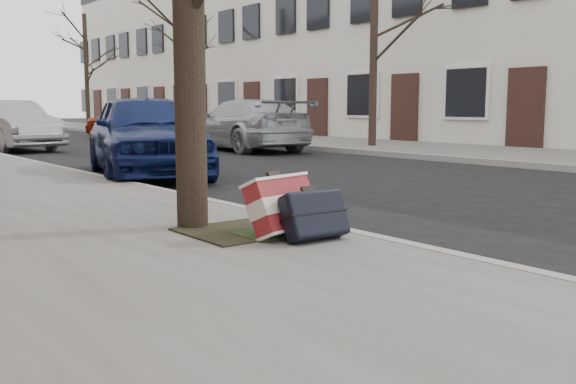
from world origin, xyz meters
TOP-DOWN VIEW (x-y plane):
  - ground at (0.00, 0.00)m, footprint 120.00×120.00m
  - far_sidewalk at (7.80, 15.00)m, footprint 4.00×70.00m
  - house_far at (13.15, 16.00)m, footprint 6.70×40.00m
  - dirt_patch at (-2.00, 1.20)m, footprint 0.85×0.85m
  - suitcase_red at (-1.82, 0.86)m, footprint 0.68×0.47m
  - suitcase_navy at (-1.74, 0.57)m, footprint 0.53×0.33m
  - car_near_front at (-0.22, 6.63)m, footprint 2.71×4.34m
  - car_near_mid at (-0.27, 14.66)m, footprint 1.85×4.08m
  - car_far_front at (4.54, 10.83)m, footprint 2.28×4.68m
  - car_far_back at (4.94, 18.72)m, footprint 2.40×4.20m
  - tree_far_a at (7.20, 8.80)m, footprint 0.20×0.20m
  - tree_far_b at (7.20, 19.18)m, footprint 0.21×0.21m
  - tree_far_c at (7.20, 28.82)m, footprint 0.22×0.22m

SIDE VIEW (x-z plane):
  - ground at x=0.00m, z-range 0.00..0.00m
  - far_sidewalk at x=7.80m, z-range 0.00..0.12m
  - dirt_patch at x=-2.00m, z-range 0.12..0.14m
  - suitcase_navy at x=-1.74m, z-range 0.12..0.52m
  - suitcase_red at x=-1.82m, z-range 0.12..0.60m
  - car_near_mid at x=-0.27m, z-range 0.00..1.30m
  - car_far_front at x=4.54m, z-range 0.00..1.31m
  - car_far_back at x=4.94m, z-range 0.00..1.35m
  - car_near_front at x=-0.22m, z-range 0.00..1.38m
  - tree_far_b at x=7.20m, z-range 0.12..5.25m
  - tree_far_a at x=7.20m, z-range 0.12..5.56m
  - tree_far_c at x=7.20m, z-range 0.12..5.69m
  - house_far at x=13.15m, z-range 0.00..7.20m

